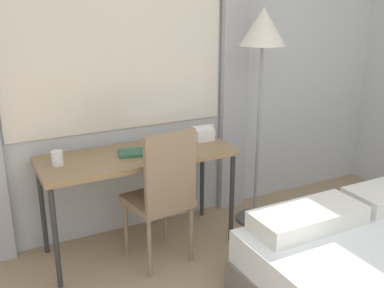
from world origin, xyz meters
The scene contains 7 objects.
wall_back_with_window centered at (-0.04, 2.68, 1.35)m, with size 5.51×0.13×2.70m.
desk centered at (-0.29, 2.32, 0.69)m, with size 1.39×0.55×0.75m.
desk_chair centered at (-0.22, 2.04, 0.55)m, with size 0.45×0.45×1.00m.
standing_lamp centered at (0.72, 2.27, 1.47)m, with size 0.35×0.35×1.75m.
telephone centered at (0.27, 2.38, 0.80)m, with size 0.17×0.13×0.11m.
book centered at (-0.29, 2.30, 0.77)m, with size 0.30×0.22×0.02m.
mug centered at (-0.84, 2.33, 0.80)m, with size 0.08×0.08×0.10m.
Camera 1 is at (-1.33, -0.55, 1.81)m, focal length 42.00 mm.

